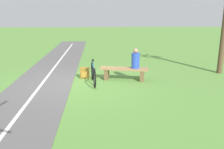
{
  "coord_description": "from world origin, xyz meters",
  "views": [
    {
      "loc": [
        -0.96,
        8.61,
        2.54
      ],
      "look_at": [
        -1.26,
        2.22,
        0.89
      ],
      "focal_mm": 37.47,
      "sensor_mm": 36.0,
      "label": 1
    }
  ],
  "objects_px": {
    "bicycle": "(93,74)",
    "backpack": "(85,73)",
    "bench": "(124,72)",
    "person_seated": "(136,60)"
  },
  "relations": [
    {
      "from": "person_seated",
      "to": "bicycle",
      "type": "xyz_separation_m",
      "value": [
        1.63,
        0.32,
        -0.46
      ]
    },
    {
      "from": "bench",
      "to": "backpack",
      "type": "xyz_separation_m",
      "value": [
        1.58,
        -0.36,
        -0.13
      ]
    },
    {
      "from": "bicycle",
      "to": "backpack",
      "type": "distance_m",
      "value": 0.88
    },
    {
      "from": "backpack",
      "to": "bench",
      "type": "bearing_deg",
      "value": 167.02
    },
    {
      "from": "bench",
      "to": "bicycle",
      "type": "xyz_separation_m",
      "value": [
        1.2,
        0.41,
        0.03
      ]
    },
    {
      "from": "bicycle",
      "to": "backpack",
      "type": "relative_size",
      "value": 3.94
    },
    {
      "from": "bicycle",
      "to": "bench",
      "type": "bearing_deg",
      "value": 102.31
    },
    {
      "from": "person_seated",
      "to": "backpack",
      "type": "xyz_separation_m",
      "value": [
        2.01,
        -0.45,
        -0.62
      ]
    },
    {
      "from": "bicycle",
      "to": "backpack",
      "type": "height_order",
      "value": "bicycle"
    },
    {
      "from": "bench",
      "to": "backpack",
      "type": "height_order",
      "value": "bench"
    }
  ]
}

